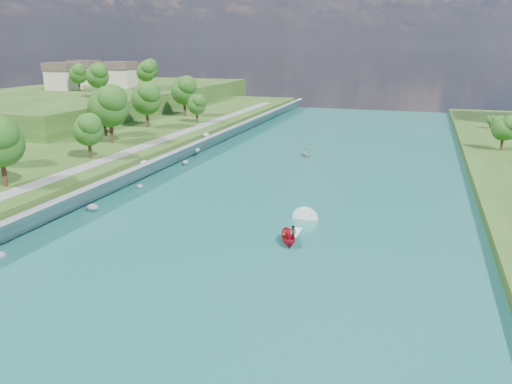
% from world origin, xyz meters
% --- Properties ---
extents(ground, '(260.00, 260.00, 0.00)m').
position_xyz_m(ground, '(0.00, 0.00, 0.00)').
color(ground, '#2D5119').
rests_on(ground, ground).
extents(river_water, '(55.00, 240.00, 0.10)m').
position_xyz_m(river_water, '(0.00, 20.00, 0.05)').
color(river_water, '#17594D').
rests_on(river_water, ground).
extents(berm_west, '(45.00, 240.00, 3.50)m').
position_xyz_m(berm_west, '(-50.00, 20.00, 1.75)').
color(berm_west, '#2D5119').
rests_on(berm_west, ground).
extents(ridge_west, '(60.00, 120.00, 9.00)m').
position_xyz_m(ridge_west, '(-82.50, 95.00, 4.50)').
color(ridge_west, '#2D5119').
rests_on(ridge_west, ground).
extents(riprap_bank, '(4.06, 236.00, 4.05)m').
position_xyz_m(riprap_bank, '(-25.84, 19.20, 1.80)').
color(riprap_bank, slate).
rests_on(riprap_bank, ground).
extents(riverside_path, '(3.00, 200.00, 0.10)m').
position_xyz_m(riverside_path, '(-32.50, 20.00, 3.55)').
color(riverside_path, gray).
rests_on(riverside_path, berm_west).
extents(ridge_houses, '(29.50, 29.50, 8.40)m').
position_xyz_m(ridge_houses, '(-88.67, 100.00, 13.31)').
color(ridge_houses, beige).
rests_on(ridge_houses, ridge_west).
extents(trees_west, '(18.04, 151.17, 13.64)m').
position_xyz_m(trees_west, '(-41.57, 14.33, 9.23)').
color(trees_west, '#235316').
rests_on(trees_west, berm_west).
extents(trees_ridge, '(23.10, 42.71, 10.85)m').
position_xyz_m(trees_ridge, '(-69.49, 89.80, 14.24)').
color(trees_ridge, '#235316').
rests_on(trees_ridge, ridge_west).
extents(motorboat, '(3.60, 18.96, 2.10)m').
position_xyz_m(motorboat, '(5.01, 8.89, 0.78)').
color(motorboat, '#AE0D23').
rests_on(motorboat, river_water).
extents(raft, '(3.54, 3.50, 1.62)m').
position_xyz_m(raft, '(-3.72, 55.11, 0.46)').
color(raft, '#999BA1').
rests_on(raft, river_water).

